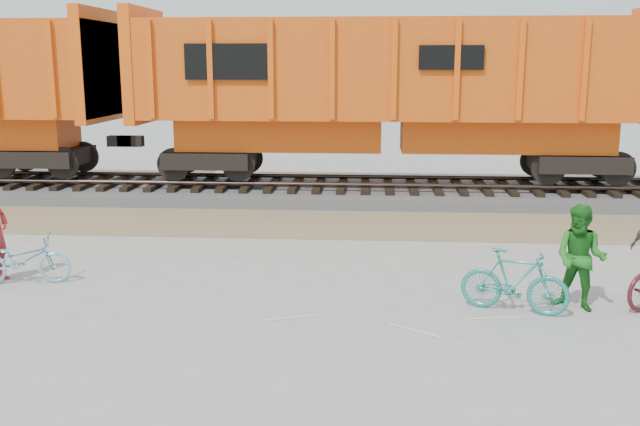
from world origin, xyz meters
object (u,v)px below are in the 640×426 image
at_px(hopper_car_center, 392,89).
at_px(bicycle_teal, 515,281).
at_px(person_man, 580,258).
at_px(bicycle_blue, 22,260).

xyz_separation_m(hopper_car_center, bicycle_teal, (1.63, -9.30, -2.52)).
xyz_separation_m(bicycle_teal, person_man, (1.00, 0.20, 0.33)).
height_order(hopper_car_center, bicycle_teal, hopper_car_center).
relative_size(bicycle_blue, bicycle_teal, 0.99).
distance_m(bicycle_teal, person_man, 1.07).
bearing_deg(person_man, bicycle_teal, -137.40).
height_order(hopper_car_center, bicycle_blue, hopper_car_center).
relative_size(hopper_car_center, bicycle_teal, 8.68).
relative_size(bicycle_blue, person_man, 0.99).
distance_m(bicycle_blue, bicycle_teal, 8.14).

